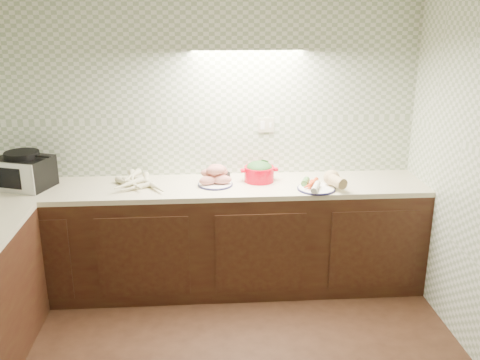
{
  "coord_description": "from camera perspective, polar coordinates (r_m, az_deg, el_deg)",
  "views": [
    {
      "loc": [
        0.02,
        -2.55,
        2.27
      ],
      "look_at": [
        0.29,
        1.25,
        1.02
      ],
      "focal_mm": 40.0,
      "sensor_mm": 36.0,
      "label": 1
    }
  ],
  "objects": [
    {
      "name": "sweet_potato_plate",
      "position": [
        4.26,
        -2.67,
        0.33
      ],
      "size": [
        0.28,
        0.28,
        0.17
      ],
      "rotation": [
        0.0,
        0.0,
        0.16
      ],
      "color": "#16153D",
      "rests_on": "counter"
    },
    {
      "name": "parsnip_pile",
      "position": [
        4.3,
        -10.28,
        -0.2
      ],
      "size": [
        0.39,
        0.45,
        0.08
      ],
      "color": "beige",
      "rests_on": "counter"
    },
    {
      "name": "room",
      "position": [
        2.63,
        -4.49,
        4.0
      ],
      "size": [
        3.6,
        3.6,
        2.6
      ],
      "color": "black",
      "rests_on": "ground"
    },
    {
      "name": "veg_plate",
      "position": [
        4.23,
        8.93,
        -0.22
      ],
      "size": [
        0.37,
        0.36,
        0.14
      ],
      "rotation": [
        0.0,
        0.0,
        0.24
      ],
      "color": "#16153D",
      "rests_on": "counter"
    },
    {
      "name": "onion_bowl",
      "position": [
        4.37,
        -2.17,
        0.57
      ],
      "size": [
        0.17,
        0.17,
        0.13
      ],
      "color": "black",
      "rests_on": "counter"
    },
    {
      "name": "dutch_oven",
      "position": [
        4.35,
        2.06,
        0.92
      ],
      "size": [
        0.31,
        0.26,
        0.17
      ],
      "rotation": [
        0.0,
        0.0,
        0.07
      ],
      "color": "red",
      "rests_on": "counter"
    },
    {
      "name": "counter",
      "position": [
        3.77,
        -14.62,
        -11.31
      ],
      "size": [
        3.6,
        3.6,
        0.9
      ],
      "color": "black",
      "rests_on": "ground"
    },
    {
      "name": "toaster_oven",
      "position": [
        4.51,
        -22.11,
        0.9
      ],
      "size": [
        0.49,
        0.43,
        0.29
      ],
      "rotation": [
        0.0,
        0.0,
        -0.35
      ],
      "color": "black",
      "rests_on": "counter"
    }
  ]
}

